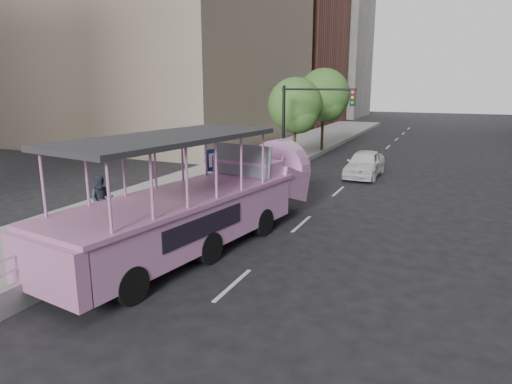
{
  "coord_description": "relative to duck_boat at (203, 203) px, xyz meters",
  "views": [
    {
      "loc": [
        6.11,
        -12.19,
        5.29
      ],
      "look_at": [
        -0.09,
        2.09,
        1.59
      ],
      "focal_mm": 32.0,
      "sensor_mm": 36.0,
      "label": 1
    }
  ],
  "objects": [
    {
      "name": "sidewalk",
      "position": [
        -4.39,
        9.42,
        -1.26
      ],
      "size": [
        5.5,
        80.0,
        0.3
      ],
      "primitive_type": "cube",
      "color": "gray",
      "rests_on": "ground"
    },
    {
      "name": "car",
      "position": [
        2.86,
        13.68,
        -0.64
      ],
      "size": [
        1.92,
        4.58,
        1.55
      ],
      "primitive_type": "imported",
      "rotation": [
        0.0,
        0.0,
        -0.02
      ],
      "color": "silver",
      "rests_on": "ground"
    },
    {
      "name": "midrise_stone_b",
      "position": [
        -14.64,
        63.42,
        8.59
      ],
      "size": [
        16.0,
        14.0,
        20.0
      ],
      "primitive_type": "cube",
      "color": "gray",
      "rests_on": "ground"
    },
    {
      "name": "street_tree_near",
      "position": [
        -1.94,
        15.35,
        2.41
      ],
      "size": [
        3.52,
        3.52,
        5.72
      ],
      "color": "#3B2A1A",
      "rests_on": "ground"
    },
    {
      "name": "ground",
      "position": [
        1.36,
        -0.58,
        -1.41
      ],
      "size": [
        160.0,
        160.0,
        0.0
      ],
      "primitive_type": "plane",
      "color": "black"
    },
    {
      "name": "kerb_wall",
      "position": [
        -1.76,
        1.42,
        -0.93
      ],
      "size": [
        0.24,
        30.0,
        0.36
      ],
      "primitive_type": "cube",
      "color": "gray",
      "rests_on": "sidewalk"
    },
    {
      "name": "midrise_brick",
      "position": [
        -16.64,
        47.42,
        11.59
      ],
      "size": [
        18.0,
        16.0,
        26.0
      ],
      "primitive_type": "cube",
      "color": "brown",
      "rests_on": "ground"
    },
    {
      "name": "duck_boat",
      "position": [
        0.0,
        0.0,
        0.0
      ],
      "size": [
        4.5,
        11.75,
        3.81
      ],
      "color": "black",
      "rests_on": "ground"
    },
    {
      "name": "pedestrian_mid",
      "position": [
        -4.06,
        -0.29,
        -0.22
      ],
      "size": [
        1.1,
        1.06,
        1.78
      ],
      "primitive_type": "imported",
      "rotation": [
        0.0,
        0.0,
        0.67
      ],
      "color": "#2A2E3E",
      "rests_on": "sidewalk"
    },
    {
      "name": "traffic_signal",
      "position": [
        -0.35,
        11.92,
        2.09
      ],
      "size": [
        4.2,
        0.32,
        5.2
      ],
      "color": "black",
      "rests_on": "ground"
    },
    {
      "name": "street_tree_far",
      "position": [
        -1.74,
        21.35,
        2.89
      ],
      "size": [
        3.97,
        3.97,
        6.45
      ],
      "color": "#3B2A1A",
      "rests_on": "ground"
    },
    {
      "name": "guardrail",
      "position": [
        -1.76,
        1.42,
        -0.27
      ],
      "size": [
        0.07,
        22.0,
        0.71
      ],
      "color": "silver",
      "rests_on": "kerb_wall"
    },
    {
      "name": "parking_sign",
      "position": [
        -1.37,
        3.16,
        0.31
      ],
      "size": [
        0.25,
        0.58,
        2.75
      ],
      "color": "black",
      "rests_on": "ground"
    }
  ]
}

